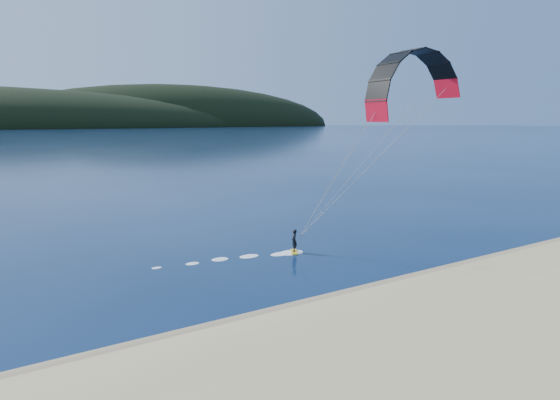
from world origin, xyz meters
name	(u,v)px	position (x,y,z in m)	size (l,w,h in m)	color
ground	(347,352)	(0.00, 0.00, 0.00)	(1800.00, 1800.00, 0.00)	#071B39
wet_sand	(291,314)	(0.00, 4.50, 0.05)	(220.00, 2.50, 0.10)	#937655
headland	(5,128)	(0.63, 745.28, 0.00)	(1200.00, 310.00, 140.00)	black
kitesurfer_near	(407,110)	(11.74, 8.29, 10.67)	(20.22, 9.01, 13.93)	yellow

